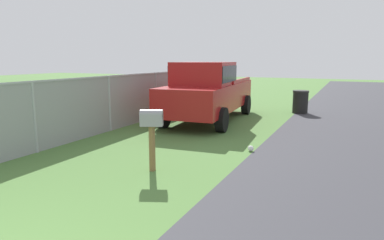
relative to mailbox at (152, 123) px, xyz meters
The scene contains 5 objects.
mailbox is the anchor object (origin of this frame).
pickup_truck 5.67m from the mailbox, 11.57° to the left, with size 5.69×2.58×2.09m.
trash_bin 8.99m from the mailbox, 10.28° to the right, with size 0.64×0.64×0.93m.
fence_section 5.19m from the mailbox, 38.11° to the left, with size 13.72×0.07×1.70m.
litter_bag_near_hydrant 2.78m from the mailbox, 31.43° to the right, with size 0.14×0.14×0.14m, color silver.
Camera 1 is at (-0.88, -3.12, 2.19)m, focal length 31.72 mm.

